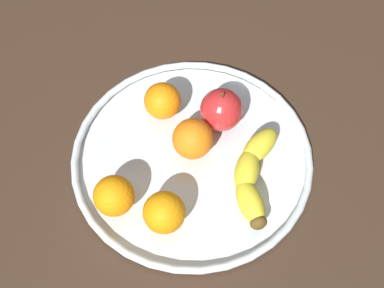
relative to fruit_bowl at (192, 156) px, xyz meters
The scene contains 8 objects.
ground_plane 2.92cm from the fruit_bowl, ahead, with size 116.92×116.92×4.00cm, color #3A291D.
fruit_bowl is the anchor object (origin of this frame).
banana 10.70cm from the fruit_bowl, 70.36° to the left, with size 18.56×7.72×3.66cm.
apple 8.89cm from the fruit_bowl, 149.70° to the left, with size 6.98×6.98×7.78cm.
orange_center 4.19cm from the fruit_bowl, 166.23° to the right, with size 6.45×6.45×6.45cm, color orange.
orange_front_right 12.83cm from the fruit_bowl, 11.78° to the right, with size 6.24×6.24×6.24cm, color orange.
orange_back_left 10.30cm from the fruit_bowl, 142.24° to the right, with size 6.10×6.10×6.10cm, color orange.
orange_front_left 14.98cm from the fruit_bowl, 44.71° to the right, with size 6.15×6.15×6.15cm, color orange.
Camera 1 is at (40.48, 5.20, 72.30)cm, focal length 47.66 mm.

